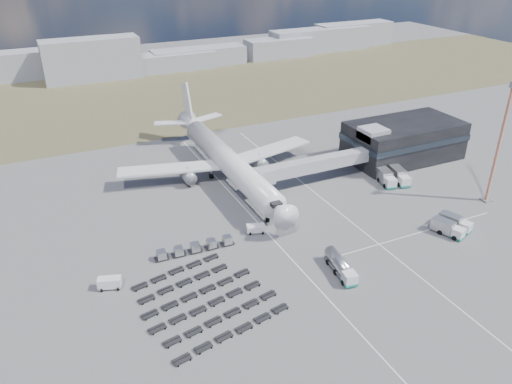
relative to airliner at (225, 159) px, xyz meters
name	(u,v)px	position (x,y,z in m)	size (l,w,h in m)	color
ground	(288,243)	(0.00, -32.38, -5.29)	(420.00, 420.00, 0.00)	#565659
grass_strip	(148,97)	(0.00, 77.62, -5.29)	(420.00, 90.00, 0.01)	#49442C
lane_markings	(322,225)	(9.77, -29.38, -5.29)	(47.12, 110.00, 0.01)	silver
terminal	(403,140)	(47.77, -8.41, -0.04)	(30.40, 16.40, 11.00)	black
jet_bridge	(306,166)	(15.90, -11.95, -0.24)	(30.30, 3.80, 7.05)	#939399
airliner	(225,159)	(0.00, 0.00, 0.00)	(51.59, 64.53, 17.62)	silver
skyline	(118,59)	(-2.20, 117.70, 0.67)	(307.01, 25.97, 16.74)	gray
fuel_tanker	(341,266)	(3.81, -44.97, -3.78)	(3.64, 9.57, 3.02)	silver
pushback_tug	(256,229)	(-4.00, -26.05, -4.49)	(3.67, 2.06, 1.61)	silver
utility_van	(110,283)	(-34.29, -31.75, -4.24)	(3.89, 1.76, 2.11)	silver
catering_truck	(230,157)	(4.90, 9.28, -4.00)	(3.10, 5.77, 2.51)	silver
service_trucks_near	(451,225)	(32.16, -42.69, -3.85)	(7.41, 8.07, 2.66)	silver
service_trucks_far	(393,177)	(35.81, -19.62, -3.66)	(7.77, 8.69, 3.01)	silver
uld_row	(195,247)	(-17.49, -27.57, -4.26)	(15.71, 2.23, 1.72)	black
baggage_dollies	(203,301)	(-21.16, -42.01, -4.97)	(23.75, 23.86, 0.65)	black
floodlight_mast	(500,144)	(49.36, -36.09, 8.58)	(2.64, 2.14, 27.67)	#C64D1F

